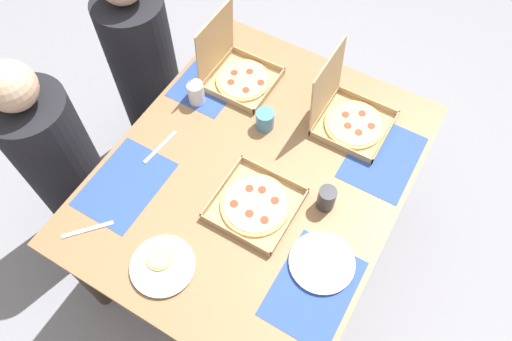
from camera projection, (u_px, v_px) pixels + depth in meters
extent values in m
plane|color=gray|center=(256.00, 243.00, 2.53)|extent=(6.00, 6.00, 0.00)
cylinder|color=#3F3328|center=(406.00, 160.00, 2.37)|extent=(0.07, 0.07, 0.72)
cylinder|color=#3F3328|center=(84.00, 274.00, 2.07)|extent=(0.07, 0.07, 0.72)
cylinder|color=#3F3328|center=(235.00, 83.00, 2.63)|extent=(0.07, 0.07, 0.72)
cube|color=#936D47|center=(256.00, 172.00, 1.90)|extent=(1.38, 1.12, 0.03)
cube|color=#2D4C9E|center=(314.00, 288.00, 1.64)|extent=(0.36, 0.26, 0.00)
cube|color=#2D4C9E|center=(383.00, 157.00, 1.92)|extent=(0.36, 0.26, 0.00)
cube|color=#2D4C9E|center=(125.00, 184.00, 1.86)|extent=(0.36, 0.26, 0.00)
cube|color=#2D4C9E|center=(212.00, 80.00, 2.13)|extent=(0.36, 0.26, 0.00)
cube|color=tan|center=(243.00, 81.00, 2.13)|extent=(0.28, 0.28, 0.01)
cube|color=tan|center=(227.00, 99.00, 2.05)|extent=(0.01, 0.28, 0.03)
cube|color=tan|center=(258.00, 59.00, 2.17)|extent=(0.01, 0.28, 0.03)
cube|color=tan|center=(270.00, 91.00, 2.08)|extent=(0.28, 0.01, 0.03)
cube|color=tan|center=(217.00, 67.00, 2.15)|extent=(0.28, 0.01, 0.03)
cylinder|color=#E0B76B|center=(243.00, 80.00, 2.12)|extent=(0.24, 0.24, 0.01)
cylinder|color=#EFD67F|center=(243.00, 79.00, 2.11)|extent=(0.22, 0.22, 0.00)
cylinder|color=red|center=(250.00, 71.00, 2.13)|extent=(0.03, 0.03, 0.00)
cylinder|color=red|center=(234.00, 73.00, 2.13)|extent=(0.03, 0.03, 0.00)
cylinder|color=red|center=(231.00, 82.00, 2.10)|extent=(0.03, 0.03, 0.00)
cylinder|color=red|center=(246.00, 90.00, 2.07)|extent=(0.03, 0.03, 0.00)
cylinder|color=red|center=(261.00, 82.00, 2.10)|extent=(0.03, 0.03, 0.00)
cube|color=tan|center=(215.00, 42.00, 2.01)|extent=(0.28, 0.02, 0.28)
cube|color=tan|center=(255.00, 206.00, 1.81)|extent=(0.30, 0.30, 0.01)
cube|color=tan|center=(235.00, 235.00, 1.72)|extent=(0.01, 0.30, 0.03)
cube|color=tan|center=(274.00, 174.00, 1.86)|extent=(0.01, 0.30, 0.03)
cube|color=tan|center=(290.00, 222.00, 1.75)|extent=(0.30, 0.01, 0.03)
cube|color=tan|center=(222.00, 186.00, 1.83)|extent=(0.30, 0.01, 0.03)
cylinder|color=#E0B76B|center=(255.00, 205.00, 1.80)|extent=(0.27, 0.27, 0.01)
cylinder|color=#EFD67F|center=(255.00, 204.00, 1.79)|extent=(0.24, 0.24, 0.00)
cylinder|color=red|center=(262.00, 190.00, 1.82)|extent=(0.03, 0.03, 0.00)
cylinder|color=red|center=(249.00, 188.00, 1.82)|extent=(0.03, 0.03, 0.00)
cylinder|color=red|center=(234.00, 204.00, 1.79)|extent=(0.03, 0.03, 0.00)
cylinder|color=red|center=(249.00, 214.00, 1.77)|extent=(0.03, 0.03, 0.00)
cylinder|color=red|center=(265.00, 220.00, 1.75)|extent=(0.03, 0.03, 0.00)
cylinder|color=red|center=(275.00, 200.00, 1.79)|extent=(0.03, 0.03, 0.00)
cube|color=tan|center=(354.00, 126.00, 2.00)|extent=(0.28, 0.28, 0.01)
cube|color=tan|center=(340.00, 147.00, 1.92)|extent=(0.01, 0.28, 0.03)
cube|color=tan|center=(368.00, 101.00, 2.05)|extent=(0.01, 0.28, 0.03)
cube|color=tan|center=(386.00, 137.00, 1.95)|extent=(0.28, 0.01, 0.03)
cube|color=tan|center=(324.00, 110.00, 2.02)|extent=(0.28, 0.01, 0.03)
cylinder|color=#E0B76B|center=(354.00, 124.00, 1.99)|extent=(0.25, 0.25, 0.01)
cylinder|color=#EFD67F|center=(354.00, 123.00, 1.98)|extent=(0.22, 0.22, 0.00)
cylinder|color=red|center=(362.00, 113.00, 2.01)|extent=(0.03, 0.03, 0.00)
cylinder|color=red|center=(345.00, 114.00, 2.00)|extent=(0.03, 0.03, 0.00)
cylinder|color=red|center=(348.00, 126.00, 1.98)|extent=(0.03, 0.03, 0.00)
cylinder|color=red|center=(359.00, 132.00, 1.96)|extent=(0.03, 0.03, 0.00)
cylinder|color=red|center=(371.00, 126.00, 1.97)|extent=(0.03, 0.03, 0.00)
cube|color=tan|center=(327.00, 84.00, 1.89)|extent=(0.28, 0.02, 0.28)
cylinder|color=white|center=(163.00, 266.00, 1.68)|extent=(0.22, 0.22, 0.01)
cylinder|color=white|center=(163.00, 266.00, 1.67)|extent=(0.23, 0.23, 0.01)
cylinder|color=#E0B76B|center=(159.00, 258.00, 1.68)|extent=(0.09, 0.09, 0.01)
cylinder|color=#EFD67F|center=(159.00, 258.00, 1.67)|extent=(0.08, 0.08, 0.00)
cylinder|color=white|center=(322.00, 263.00, 1.69)|extent=(0.23, 0.23, 0.01)
cylinder|color=white|center=(322.00, 262.00, 1.68)|extent=(0.24, 0.24, 0.01)
cylinder|color=silver|center=(196.00, 93.00, 2.03)|extent=(0.07, 0.07, 0.10)
cylinder|color=teal|center=(265.00, 120.00, 1.97)|extent=(0.08, 0.08, 0.09)
cylinder|color=#333338|center=(327.00, 198.00, 1.77)|extent=(0.07, 0.07, 0.10)
cube|color=#B7B7BC|center=(160.00, 147.00, 1.94)|extent=(0.19, 0.04, 0.00)
cube|color=#B7B7BC|center=(88.00, 230.00, 1.75)|extent=(0.15, 0.14, 0.00)
cylinder|color=black|center=(67.00, 172.00, 2.18)|extent=(0.32, 0.32, 0.98)
sphere|color=#D1A889|center=(10.00, 86.00, 1.68)|extent=(0.19, 0.19, 0.19)
cylinder|color=black|center=(149.00, 82.00, 2.45)|extent=(0.32, 0.32, 1.00)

